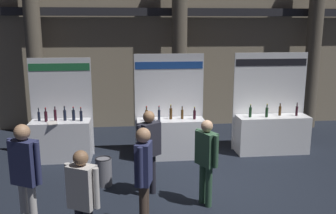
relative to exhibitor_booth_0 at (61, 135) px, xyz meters
name	(u,v)px	position (x,y,z in m)	size (l,w,h in m)	color
ground_plane	(209,190)	(3.24, -2.14, -0.62)	(24.00, 24.00, 0.00)	black
hall_colonnade	(177,25)	(3.24, 2.93, 2.67)	(11.83, 1.08, 6.68)	gray
exhibitor_booth_0	(61,135)	(0.00, 0.00, 0.00)	(1.50, 0.74, 2.50)	white
exhibitor_booth_1	(170,133)	(2.69, -0.08, 0.00)	(1.75, 0.66, 2.58)	white
exhibitor_booth_2	(271,129)	(5.36, 0.01, 0.00)	(1.94, 0.66, 2.58)	white
trash_bin	(104,172)	(1.12, -1.66, -0.32)	(0.34, 0.34, 0.60)	slate
visitor_1	(25,170)	(0.08, -3.45, 0.48)	(0.53, 0.39, 1.82)	silver
visitor_2	(206,155)	(3.04, -2.72, 0.34)	(0.38, 0.53, 1.62)	#33563D
visitor_3	(144,172)	(1.88, -3.55, 0.41)	(0.30, 0.49, 1.75)	#47382D
visitor_4	(83,195)	(1.01, -4.10, 0.33)	(0.49, 0.38, 1.61)	#23232D
visitor_6	(149,145)	(2.04, -2.20, 0.40)	(0.48, 0.45, 1.69)	#23232D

